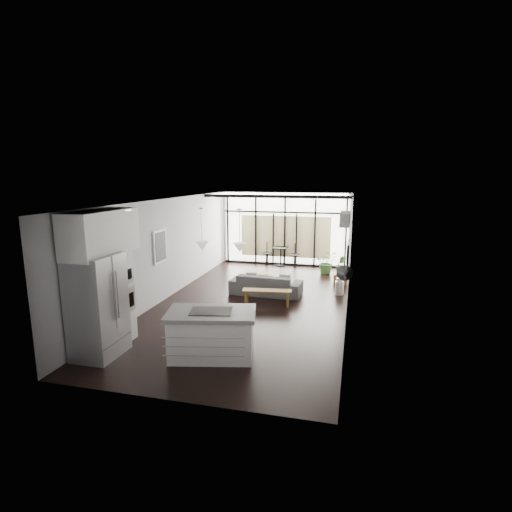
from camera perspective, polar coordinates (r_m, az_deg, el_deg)
The scene contains 27 objects.
floor at distance 11.01m, azimuth -0.38°, elevation -6.69°, with size 5.00×10.00×0.00m, color black.
ceiling at distance 10.48m, azimuth -0.40°, elevation 8.01°, with size 5.00×10.00×0.00m, color silver.
wall_left at distance 11.52m, azimuth -12.52°, elevation 1.04°, with size 0.02×10.00×2.80m, color #BCBCBE.
wall_right at distance 10.34m, azimuth 13.16°, elevation -0.17°, with size 0.02×10.00×2.80m, color #BCBCBE.
wall_back at distance 15.49m, azimuth 4.21°, elevation 3.89°, with size 5.00×0.02×2.80m, color #BCBCBE.
wall_front at distance 6.10m, azimuth -12.24°, elevation -8.23°, with size 5.00×0.02×2.80m, color #BCBCBE.
glazing at distance 15.37m, azimuth 4.14°, elevation 3.84°, with size 5.00×0.20×2.80m, color black.
skylight at distance 14.39m, azimuth 3.60°, elevation 8.80°, with size 4.70×1.90×0.06m, color silver.
neighbour_building at distance 15.48m, azimuth 4.16°, elevation 2.77°, with size 3.50×0.02×1.60m, color beige.
island at distance 7.80m, azimuth -6.36°, elevation -11.03°, with size 1.67×0.99×0.91m, color silver.
cooktop at distance 7.63m, azimuth -6.44°, elevation -7.82°, with size 0.77×0.52×0.01m, color black.
fridge at distance 8.20m, azimuth -21.71°, elevation -6.67°, with size 0.77×0.96×1.98m, color gray.
appliance_column at distance 8.76m, azimuth -19.39°, elevation -4.90°, with size 0.55×0.57×2.12m, color silver.
upper_cabinets at distance 8.21m, azimuth -21.27°, elevation 3.13°, with size 0.62×1.75×0.86m, color silver.
pendant_left at distance 8.18m, azimuth -7.73°, elevation 1.44°, with size 0.26×0.26×0.18m, color silver.
pendant_right at distance 7.93m, azimuth -2.35°, elevation 1.21°, with size 0.26×0.26×0.18m, color silver.
sofa at distance 11.67m, azimuth 1.44°, elevation -3.57°, with size 2.07×0.60×0.81m, color #47474A.
console_bench at distance 10.77m, azimuth 1.58°, elevation -5.94°, with size 1.31×0.33×0.42m, color brown.
pouf at distance 12.35m, azimuth 0.99°, elevation -3.62°, with size 0.55×0.55×0.44m, color beige.
crate at distance 13.15m, azimuth 11.94°, elevation -3.19°, with size 0.42×0.42×0.32m, color brown.
plant_tall at distance 14.37m, azimuth 10.04°, elevation -1.23°, with size 0.74×0.82×0.64m, color #3D6B30.
plant_crate at distance 13.08m, azimuth 12.00°, elevation -1.94°, with size 0.34×0.61×0.27m, color #3D6B30.
milk_can at distance 11.92m, azimuth 11.83°, elevation -4.26°, with size 0.25×0.25×0.50m, color beige.
bistro_set at distance 15.41m, azimuth 3.55°, elevation -0.15°, with size 1.40×0.56×0.67m, color black.
tv at distance 11.34m, azimuth 13.03°, elevation 0.33°, with size 0.05×1.10×0.65m, color black.
ac_unit at distance 9.39m, azimuth 12.63°, elevation 5.20°, with size 0.22×0.90×0.30m, color white.
framed_art at distance 11.05m, azimuth -13.56°, elevation 1.34°, with size 0.04×0.70×0.90m, color black.
Camera 1 is at (2.60, -10.14, 3.43)m, focal length 28.00 mm.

